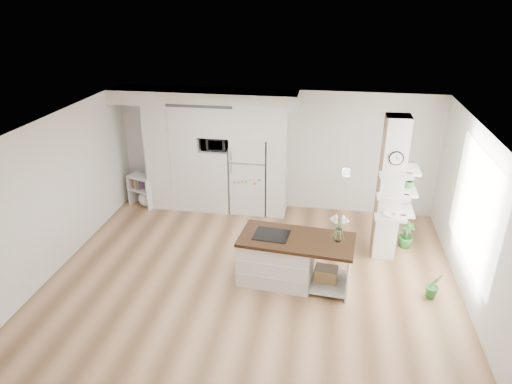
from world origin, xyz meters
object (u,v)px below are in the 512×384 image
(refrigerator, at_px, (250,174))
(kitchen_island, at_px, (284,257))
(bookshelf, at_px, (144,193))
(floor_plant_a, at_px, (434,285))

(refrigerator, height_order, kitchen_island, refrigerator)
(bookshelf, bearing_deg, floor_plant_a, -2.17)
(kitchen_island, relative_size, floor_plant_a, 4.05)
(refrigerator, relative_size, kitchen_island, 0.89)
(refrigerator, distance_m, floor_plant_a, 4.49)
(refrigerator, bearing_deg, floor_plant_a, -37.57)
(refrigerator, height_order, bookshelf, refrigerator)
(bookshelf, distance_m, floor_plant_a, 6.48)
(kitchen_island, bearing_deg, refrigerator, 117.39)
(refrigerator, xyz_separation_m, bookshelf, (-2.45, -0.19, -0.56))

